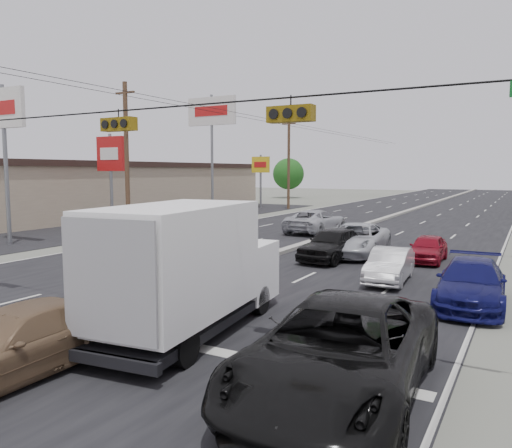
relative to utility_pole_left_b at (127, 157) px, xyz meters
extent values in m
plane|color=#606356|center=(12.50, -15.00, -5.11)|extent=(200.00, 200.00, 0.00)
cube|color=black|center=(12.50, 15.00, -5.11)|extent=(20.00, 160.00, 0.02)
cube|color=gray|center=(12.50, 15.00, -5.01)|extent=(0.50, 160.00, 0.20)
cube|color=tan|center=(-13.50, 10.00, -2.81)|extent=(12.00, 42.00, 4.60)
cube|color=black|center=(-4.50, 10.00, -5.11)|extent=(10.00, 42.00, 0.02)
cylinder|color=#422D1E|center=(0.00, 0.00, -0.11)|extent=(0.30, 0.30, 10.00)
cube|color=#422D1E|center=(0.00, 0.00, 4.19)|extent=(1.60, 0.12, 0.12)
cylinder|color=#422D1E|center=(0.00, 25.00, -0.11)|extent=(0.30, 0.30, 10.00)
cube|color=#422D1E|center=(0.00, 25.00, 4.19)|extent=(1.60, 0.12, 0.12)
cylinder|color=black|center=(12.50, -15.00, 0.69)|extent=(25.00, 0.04, 0.04)
cube|color=#72590C|center=(14.00, -15.00, 0.34)|extent=(1.05, 0.30, 0.35)
cube|color=#72590C|center=(19.00, -15.00, 0.34)|extent=(1.05, 0.30, 0.35)
cylinder|color=slate|center=(-2.50, -7.00, -0.61)|extent=(0.24, 0.24, 9.00)
cube|color=silver|center=(-2.50, -7.00, 2.59)|extent=(3.50, 0.25, 2.20)
cylinder|color=slate|center=(-4.50, 3.00, -1.61)|extent=(0.24, 0.24, 7.00)
cube|color=#B21414|center=(-4.50, 3.00, 0.39)|extent=(2.60, 0.25, 2.60)
cylinder|color=slate|center=(-2.00, 13.00, 0.39)|extent=(0.24, 0.24, 11.00)
cube|color=silver|center=(-2.00, 13.00, 4.44)|extent=(5.00, 0.25, 2.50)
cylinder|color=slate|center=(-3.50, 25.00, -2.11)|extent=(0.24, 0.24, 6.00)
cube|color=gold|center=(-3.50, 25.00, -0.21)|extent=(2.20, 0.25, 1.80)
cylinder|color=#382619|center=(-9.50, 45.00, -4.03)|extent=(0.28, 0.28, 2.16)
sphere|color=#194412|center=(-9.50, 45.00, -1.39)|extent=(4.80, 4.80, 4.80)
cube|color=black|center=(16.00, -14.56, -4.68)|extent=(2.95, 6.91, 0.24)
cube|color=white|center=(16.09, -15.33, -3.05)|extent=(2.92, 5.03, 2.68)
cube|color=white|center=(15.72, -12.14, -3.91)|extent=(2.49, 2.07, 1.72)
cylinder|color=black|center=(14.75, -12.49, -4.68)|extent=(0.38, 0.89, 0.86)
cylinder|color=black|center=(16.75, -12.26, -4.68)|extent=(0.38, 0.89, 0.86)
cylinder|color=black|center=(15.24, -16.77, -4.68)|extent=(0.38, 0.89, 0.86)
cylinder|color=black|center=(17.24, -16.55, -4.68)|extent=(0.38, 0.89, 0.86)
imported|color=brown|center=(14.51, -18.61, -4.41)|extent=(2.12, 4.90, 1.40)
imported|color=#A00917|center=(13.90, -10.25, -4.50)|extent=(1.52, 3.78, 1.22)
imported|color=black|center=(20.66, -16.33, -4.21)|extent=(3.37, 6.61, 1.79)
imported|color=black|center=(15.50, -2.83, -4.33)|extent=(2.28, 4.73, 1.56)
imported|color=#BBBBBD|center=(19.01, -6.09, -4.48)|extent=(1.59, 3.92, 1.26)
imported|color=#B7BBC0|center=(16.00, -0.84, -4.32)|extent=(2.97, 5.82, 1.57)
imported|color=#0F104F|center=(22.10, -8.25, -4.40)|extent=(2.25, 5.00, 1.42)
imported|color=maroon|center=(19.50, -1.02, -4.48)|extent=(1.53, 3.69, 1.25)
imported|color=black|center=(6.64, -1.84, -4.45)|extent=(2.08, 4.60, 1.31)
imported|color=#ACADB4|center=(10.82, 6.56, -4.32)|extent=(2.90, 5.78, 1.57)
camera|label=1|loc=(23.65, -24.90, -0.87)|focal=35.00mm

